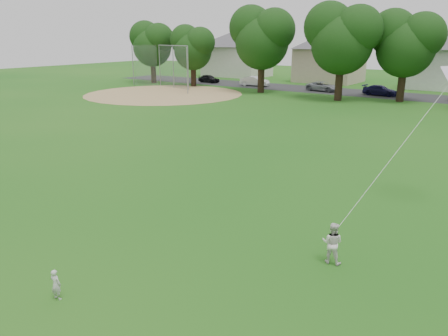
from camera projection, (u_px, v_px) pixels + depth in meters
The scene contains 8 objects.
ground at pixel (162, 246), 13.94m from camera, with size 160.00×160.00×0.00m, color #175713.
street at pixel (433, 98), 46.67m from camera, with size 90.00×7.00×0.01m, color #2D2D30.
dirt_infield at pixel (164, 94), 50.18m from camera, with size 18.00×18.00×0.02m, color #9E7F51.
toddler at pixel (56, 284), 11.04m from camera, with size 0.30×0.20×0.83m, color silver.
older_boy at pixel (332, 243), 12.77m from camera, with size 0.62×0.48×1.27m, color silver.
kite at pixel (400, 147), 14.33m from camera, with size 1.29×4.04×8.09m.
baseball_backstop at pixel (170, 67), 54.94m from camera, with size 11.66×4.35×5.24m.
parked_cars at pixel (442, 95), 45.15m from camera, with size 62.38×2.33×1.28m.
Camera 1 is at (8.91, -9.13, 6.46)m, focal length 35.00 mm.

